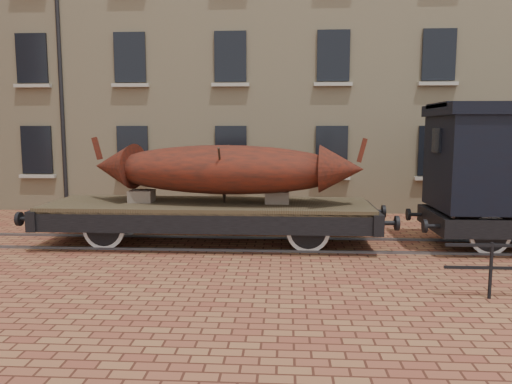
{
  "coord_description": "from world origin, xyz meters",
  "views": [
    {
      "loc": [
        -0.58,
        -12.46,
        2.96
      ],
      "look_at": [
        -1.36,
        0.5,
        1.3
      ],
      "focal_mm": 35.0,
      "sensor_mm": 36.0,
      "label": 1
    }
  ],
  "objects": [
    {
      "name": "flatcar_wagon",
      "position": [
        -2.53,
        0.0,
        0.87
      ],
      "size": [
        9.2,
        2.5,
        1.39
      ],
      "color": "#473C2A",
      "rests_on": "ground"
    },
    {
      "name": "warehouse_cream",
      "position": [
        3.0,
        9.99,
        7.0
      ],
      "size": [
        40.0,
        10.19,
        14.0
      ],
      "color": "beige",
      "rests_on": "ground"
    },
    {
      "name": "rail_track",
      "position": [
        0.0,
        0.0,
        0.03
      ],
      "size": [
        30.0,
        1.52,
        0.06
      ],
      "color": "#59595E",
      "rests_on": "ground"
    },
    {
      "name": "iron_boat",
      "position": [
        -2.13,
        0.0,
        1.94
      ],
      "size": [
        7.02,
        2.52,
        1.66
      ],
      "color": "maroon",
      "rests_on": "flatcar_wagon"
    },
    {
      "name": "ground",
      "position": [
        0.0,
        0.0,
        0.0
      ],
      "size": [
        90.0,
        90.0,
        0.0
      ],
      "primitive_type": "plane",
      "color": "brown"
    }
  ]
}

